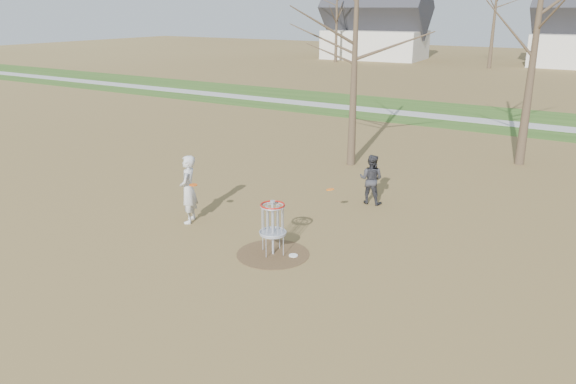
{
  "coord_description": "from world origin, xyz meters",
  "views": [
    {
      "loc": [
        6.96,
        -10.5,
        5.77
      ],
      "look_at": [
        -0.5,
        1.5,
        1.1
      ],
      "focal_mm": 35.0,
      "sensor_mm": 36.0,
      "label": 1
    }
  ],
  "objects_px": {
    "player_standing": "(188,189)",
    "disc_grounded": "(293,255)",
    "player_throwing": "(371,179)",
    "disc_golf_basket": "(273,219)"
  },
  "relations": [
    {
      "from": "disc_golf_basket",
      "to": "player_throwing",
      "type": "bearing_deg",
      "value": 84.34
    },
    {
      "from": "player_standing",
      "to": "disc_grounded",
      "type": "bearing_deg",
      "value": 57.29
    },
    {
      "from": "player_standing",
      "to": "disc_grounded",
      "type": "relative_size",
      "value": 8.74
    },
    {
      "from": "player_throwing",
      "to": "disc_golf_basket",
      "type": "height_order",
      "value": "player_throwing"
    },
    {
      "from": "disc_grounded",
      "to": "player_throwing",
      "type": "bearing_deg",
      "value": 90.18
    },
    {
      "from": "disc_grounded",
      "to": "disc_golf_basket",
      "type": "relative_size",
      "value": 0.16
    },
    {
      "from": "player_throwing",
      "to": "disc_golf_basket",
      "type": "relative_size",
      "value": 1.14
    },
    {
      "from": "player_throwing",
      "to": "disc_golf_basket",
      "type": "distance_m",
      "value": 4.77
    },
    {
      "from": "player_throwing",
      "to": "disc_golf_basket",
      "type": "xyz_separation_m",
      "value": [
        -0.47,
        -4.74,
        0.14
      ]
    },
    {
      "from": "player_throwing",
      "to": "disc_grounded",
      "type": "xyz_separation_m",
      "value": [
        0.01,
        -4.58,
        -0.75
      ]
    }
  ]
}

